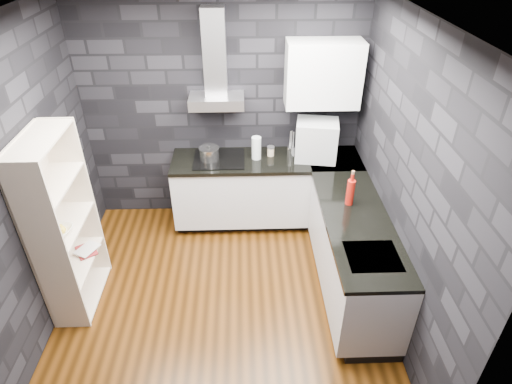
{
  "coord_description": "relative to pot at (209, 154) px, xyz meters",
  "views": [
    {
      "loc": [
        0.23,
        -3.05,
        3.32
      ],
      "look_at": [
        0.35,
        0.45,
        1.0
      ],
      "focal_mm": 30.0,
      "sensor_mm": 36.0,
      "label": 1
    }
  ],
  "objects": [
    {
      "name": "ground",
      "position": [
        0.16,
        -1.29,
        -0.98
      ],
      "size": [
        3.2,
        3.2,
        0.0
      ],
      "primitive_type": "plane",
      "color": "#462409"
    },
    {
      "name": "ceiling",
      "position": [
        0.16,
        -1.29,
        1.72
      ],
      "size": [
        3.2,
        3.2,
        0.0
      ],
      "primitive_type": "plane",
      "rotation": [
        3.14,
        0.0,
        0.0
      ],
      "color": "white"
    },
    {
      "name": "wall_back",
      "position": [
        0.16,
        0.33,
        0.37
      ],
      "size": [
        3.2,
        0.05,
        2.7
      ],
      "primitive_type": "cube",
      "color": "black",
      "rests_on": "ground"
    },
    {
      "name": "wall_front",
      "position": [
        0.16,
        -2.92,
        0.37
      ],
      "size": [
        3.2,
        0.05,
        2.7
      ],
      "primitive_type": "cube",
      "color": "black",
      "rests_on": "ground"
    },
    {
      "name": "wall_left",
      "position": [
        -1.47,
        -1.29,
        0.37
      ],
      "size": [
        0.05,
        3.2,
        2.7
      ],
      "primitive_type": "cube",
      "color": "black",
      "rests_on": "ground"
    },
    {
      "name": "wall_right",
      "position": [
        1.78,
        -1.29,
        0.37
      ],
      "size": [
        0.05,
        3.2,
        2.7
      ],
      "primitive_type": "cube",
      "color": "black",
      "rests_on": "ground"
    },
    {
      "name": "toekick_back",
      "position": [
        0.66,
        0.05,
        -0.93
      ],
      "size": [
        2.18,
        0.5,
        0.1
      ],
      "primitive_type": "cube",
      "color": "black",
      "rests_on": "ground"
    },
    {
      "name": "toekick_right",
      "position": [
        1.5,
        -1.19,
        -0.93
      ],
      "size": [
        0.5,
        1.78,
        0.1
      ],
      "primitive_type": "cube",
      "color": "black",
      "rests_on": "ground"
    },
    {
      "name": "counter_back_cab",
      "position": [
        0.66,
        0.01,
        -0.5
      ],
      "size": [
        2.2,
        0.6,
        0.76
      ],
      "primitive_type": "cube",
      "color": "silver",
      "rests_on": "ground"
    },
    {
      "name": "counter_right_cab",
      "position": [
        1.46,
        -1.19,
        -0.5
      ],
      "size": [
        0.6,
        1.8,
        0.76
      ],
      "primitive_type": "cube",
      "color": "silver",
      "rests_on": "ground"
    },
    {
      "name": "counter_back_top",
      "position": [
        0.66,
        -0.0,
        -0.1
      ],
      "size": [
        2.2,
        0.62,
        0.04
      ],
      "primitive_type": "cube",
      "color": "black",
      "rests_on": "counter_back_cab"
    },
    {
      "name": "counter_right_top",
      "position": [
        1.45,
        -1.19,
        -0.1
      ],
      "size": [
        0.62,
        1.8,
        0.04
      ],
      "primitive_type": "cube",
      "color": "black",
      "rests_on": "counter_right_cab"
    },
    {
      "name": "counter_corner_top",
      "position": [
        1.46,
        0.01,
        -0.1
      ],
      "size": [
        0.62,
        0.62,
        0.04
      ],
      "primitive_type": "cube",
      "color": "black",
      "rests_on": "counter_right_cab"
    },
    {
      "name": "hood_body",
      "position": [
        0.11,
        0.14,
        0.58
      ],
      "size": [
        0.6,
        0.34,
        0.12
      ],
      "primitive_type": "cube",
      "color": "silver",
      "rests_on": "wall_back"
    },
    {
      "name": "hood_chimney",
      "position": [
        0.11,
        0.21,
        1.09
      ],
      "size": [
        0.24,
        0.2,
        0.9
      ],
      "primitive_type": "cube",
      "color": "silver",
      "rests_on": "hood_body"
    },
    {
      "name": "upper_cabinet",
      "position": [
        1.26,
        0.13,
        0.87
      ],
      "size": [
        0.8,
        0.35,
        0.7
      ],
      "primitive_type": "cube",
      "color": "white",
      "rests_on": "wall_back"
    },
    {
      "name": "cooktop",
      "position": [
        0.11,
        0.01,
        -0.07
      ],
      "size": [
        0.58,
        0.5,
        0.01
      ],
      "primitive_type": "cube",
      "color": "black",
      "rests_on": "counter_back_top"
    },
    {
      "name": "sink_rim",
      "position": [
        1.46,
        -1.69,
        -0.08
      ],
      "size": [
        0.44,
        0.4,
        0.01
      ],
      "primitive_type": "cube",
      "color": "silver",
      "rests_on": "counter_right_top"
    },
    {
      "name": "pot",
      "position": [
        0.0,
        0.0,
        0.0
      ],
      "size": [
        0.24,
        0.24,
        0.13
      ],
      "primitive_type": "cylinder",
      "rotation": [
        0.0,
        0.0,
        -0.1
      ],
      "color": "silver",
      "rests_on": "cooktop"
    },
    {
      "name": "glass_vase",
      "position": [
        0.54,
        0.02,
        0.06
      ],
      "size": [
        0.12,
        0.12,
        0.27
      ],
      "primitive_type": "cylinder",
      "rotation": [
        0.0,
        0.0,
        0.08
      ],
      "color": "white",
      "rests_on": "counter_back_top"
    },
    {
      "name": "storage_jar",
      "position": [
        0.71,
        0.08,
        -0.03
      ],
      "size": [
        0.11,
        0.11,
        0.1
      ],
      "primitive_type": "cylinder",
      "rotation": [
        0.0,
        0.0,
        -0.38
      ],
      "color": "#C6AF8D",
      "rests_on": "counter_back_top"
    },
    {
      "name": "utensil_crock",
      "position": [
        0.95,
        0.06,
        -0.02
      ],
      "size": [
        0.11,
        0.11,
        0.12
      ],
      "primitive_type": "cylinder",
      "rotation": [
        0.0,
        0.0,
        0.19
      ],
      "color": "silver",
      "rests_on": "counter_back_top"
    },
    {
      "name": "appliance_garage",
      "position": [
        1.22,
        0.01,
        0.15
      ],
      "size": [
        0.51,
        0.43,
        0.46
      ],
      "primitive_type": "cube",
      "rotation": [
        0.0,
        0.0,
        -0.16
      ],
      "color": "#B5B9BD",
      "rests_on": "counter_back_top"
    },
    {
      "name": "red_bottle",
      "position": [
        1.42,
        -0.93,
        0.05
      ],
      "size": [
        0.09,
        0.09,
        0.26
      ],
      "primitive_type": "cylinder",
      "rotation": [
        0.0,
        0.0,
        -0.2
      ],
      "color": "#9D160D",
      "rests_on": "counter_right_top"
    },
    {
      "name": "bookshelf",
      "position": [
        -1.26,
        -1.21,
        -0.08
      ],
      "size": [
        0.5,
        0.85,
        1.8
      ],
      "primitive_type": "cube",
      "rotation": [
        0.0,
        0.0,
        -0.21
      ],
      "color": "beige",
      "rests_on": "ground"
    },
    {
      "name": "fruit_bowl",
      "position": [
        -1.26,
        -1.32,
        -0.04
      ],
      "size": [
        0.27,
        0.27,
        0.06
      ],
      "primitive_type": "imported",
      "rotation": [
        0.0,
        0.0,
        -0.18
      ],
      "color": "white",
      "rests_on": "bookshelf"
    },
    {
      "name": "book_red",
      "position": [
        -1.27,
        -1.1,
        -0.41
      ],
      "size": [
        0.16,
        0.11,
        0.24
      ],
      "primitive_type": "imported",
      "rotation": [
        0.0,
        0.0,
        0.55
      ],
      "color": "maroon",
      "rests_on": "bookshelf"
    },
    {
      "name": "book_second",
      "position": [
        -1.25,
        -1.01,
        -0.38
      ],
      "size": [
        0.15,
        0.09,
        0.22
      ],
      "primitive_type": "imported",
      "rotation": [
        0.0,
        0.0,
        -0.49
      ],
      "color": "#B2B2B2",
      "rests_on": "bookshelf"
    }
  ]
}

